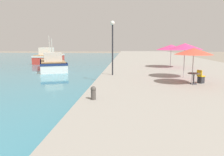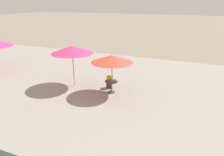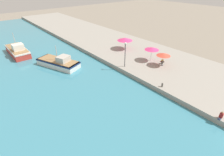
{
  "view_description": "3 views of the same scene",
  "coord_description": "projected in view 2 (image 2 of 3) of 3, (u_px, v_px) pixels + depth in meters",
  "views": [
    {
      "loc": [
        2.33,
        1.95,
        3.44
      ],
      "look_at": [
        1.5,
        13.77,
        1.58
      ],
      "focal_mm": 35.0,
      "sensor_mm": 36.0,
      "label": 1
    },
    {
      "loc": [
        -4.67,
        11.62,
        6.17
      ],
      "look_at": [
        6.62,
        16.52,
        1.78
      ],
      "focal_mm": 35.0,
      "sensor_mm": 36.0,
      "label": 2
    },
    {
      "loc": [
        -18.77,
        0.06,
        14.76
      ],
      "look_at": [
        -4.0,
        18.0,
        1.38
      ],
      "focal_mm": 28.0,
      "sensor_mm": 36.0,
      "label": 3
    }
  ],
  "objects": [
    {
      "name": "cafe_umbrella_white",
      "position": [
        72.0,
        50.0,
        13.74
      ],
      "size": [
        2.69,
        2.69,
        2.7
      ],
      "color": "#B7B7B7",
      "rests_on": "quay_promenade"
    },
    {
      "name": "cafe_umbrella_pink",
      "position": [
        112.0,
        59.0,
        12.67
      ],
      "size": [
        2.48,
        2.48,
        2.4
      ],
      "color": "#B7B7B7",
      "rests_on": "quay_promenade"
    },
    {
      "name": "cafe_table",
      "position": [
        111.0,
        84.0,
        13.37
      ],
      "size": [
        0.8,
        0.8,
        0.74
      ],
      "color": "#333338",
      "rests_on": "quay_promenade"
    },
    {
      "name": "cafe_chair_left",
      "position": [
        109.0,
        83.0,
        14.11
      ],
      "size": [
        0.58,
        0.57,
        0.91
      ],
      "rotation": [
        0.0,
        0.0,
        -0.97
      ],
      "color": "#2D2D33",
      "rests_on": "quay_promenade"
    }
  ]
}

